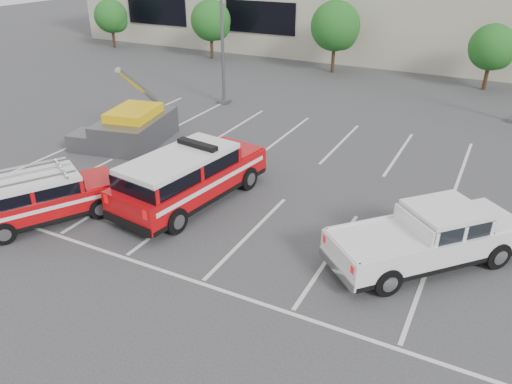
# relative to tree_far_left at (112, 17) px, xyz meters

# --- Properties ---
(ground) EXTENTS (120.00, 120.00, 0.00)m
(ground) POSITION_rel_tree_far_left_xyz_m (24.91, -22.05, -2.50)
(ground) COLOR #363639
(ground) RESTS_ON ground
(stall_markings) EXTENTS (23.00, 15.00, 0.01)m
(stall_markings) POSITION_rel_tree_far_left_xyz_m (24.91, -17.55, -2.50)
(stall_markings) COLOR silver
(stall_markings) RESTS_ON ground
(tree_far_left) EXTENTS (2.77, 2.77, 3.99)m
(tree_far_left) POSITION_rel_tree_far_left_xyz_m (0.00, 0.00, 0.00)
(tree_far_left) COLOR #3F2B19
(tree_far_left) RESTS_ON ground
(tree_left) EXTENTS (3.07, 3.07, 4.42)m
(tree_left) POSITION_rel_tree_far_left_xyz_m (10.00, 0.00, 0.27)
(tree_left) COLOR #3F2B19
(tree_left) RESTS_ON ground
(tree_mid_left) EXTENTS (3.37, 3.37, 4.85)m
(tree_mid_left) POSITION_rel_tree_far_left_xyz_m (20.00, 0.00, 0.54)
(tree_mid_left) COLOR #3F2B19
(tree_mid_left) RESTS_ON ground
(tree_mid_right) EXTENTS (2.77, 2.77, 3.99)m
(tree_mid_right) POSITION_rel_tree_far_left_xyz_m (30.00, 0.00, 0.00)
(tree_mid_right) COLOR #3F2B19
(tree_mid_right) RESTS_ON ground
(light_pole_left) EXTENTS (0.90, 0.60, 10.24)m
(light_pole_left) POSITION_rel_tree_far_left_xyz_m (16.91, -10.05, 2.68)
(light_pole_left) COLOR #59595E
(light_pole_left) RESTS_ON ground
(fire_chief_suv) EXTENTS (3.05, 6.31, 2.13)m
(fire_chief_suv) POSITION_rel_tree_far_left_xyz_m (22.01, -21.05, -1.63)
(fire_chief_suv) COLOR #AF080C
(fire_chief_suv) RESTS_ON ground
(white_pickup) EXTENTS (5.29, 5.47, 1.74)m
(white_pickup) POSITION_rel_tree_far_left_xyz_m (30.15, -21.04, -1.81)
(white_pickup) COLOR silver
(white_pickup) RESTS_ON ground
(ladder_suv) EXTENTS (3.91, 4.93, 1.83)m
(ladder_suv) POSITION_rel_tree_far_left_xyz_m (18.40, -24.33, -1.77)
(ladder_suv) COLOR #AF080C
(ladder_suv) RESTS_ON ground
(utility_rig) EXTENTS (3.79, 4.74, 3.67)m
(utility_rig) POSITION_rel_tree_far_left_xyz_m (16.33, -17.36, -1.77)
(utility_rig) COLOR #59595E
(utility_rig) RESTS_ON ground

